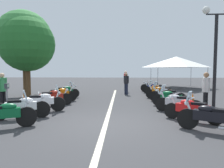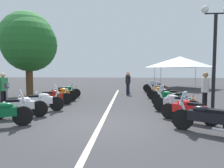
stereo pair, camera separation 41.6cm
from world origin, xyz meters
name	(u,v)px [view 2 (the right image)]	position (x,y,z in m)	size (l,w,h in m)	color
ground_plane	(101,124)	(0.00, 0.00, 0.00)	(80.00, 80.00, 0.00)	#38383A
lane_centre_stripe	(110,107)	(3.36, 0.00, 0.00)	(16.53, 0.16, 0.01)	beige
motorcycle_left_row_0	(0,113)	(-0.67, 3.23, 0.47)	(1.08, 1.95, 1.22)	black
motorcycle_left_row_1	(20,106)	(0.64, 3.27, 0.46)	(1.00, 2.04, 1.01)	black
motorcycle_left_row_2	(41,101)	(1.97, 3.02, 0.47)	(0.83, 2.11, 1.22)	black
motorcycle_left_row_3	(52,97)	(3.50, 3.08, 0.45)	(1.20, 1.97, 0.99)	black
motorcycle_left_row_4	(61,94)	(4.71, 3.01, 0.46)	(1.09, 1.85, 1.20)	black
motorcycle_left_row_5	(66,91)	(6.22, 3.17, 0.45)	(1.07, 1.84, 0.98)	black
motorcycle_right_row_0	(207,118)	(-0.77, -3.27, 0.47)	(1.22, 1.89, 1.22)	black
motorcycle_right_row_1	(188,110)	(0.57, -3.11, 0.45)	(1.37, 1.80, 0.98)	black
motorcycle_right_row_2	(175,103)	(2.02, -2.99, 0.46)	(1.20, 1.82, 1.21)	black
motorcycle_right_row_3	(170,98)	(3.44, -3.04, 0.45)	(1.10, 1.80, 0.99)	black
motorcycle_right_row_4	(167,95)	(4.76, -3.12, 0.47)	(1.26, 1.87, 1.21)	black
motorcycle_right_row_5	(162,92)	(6.05, -3.05, 0.46)	(1.31, 1.87, 1.19)	black
motorcycle_right_row_6	(159,90)	(7.39, -3.06, 0.47)	(1.41, 1.66, 1.02)	black
motorcycle_right_row_7	(157,88)	(8.99, -3.10, 0.45)	(1.26, 1.79, 1.00)	black
motorcycle_right_row_8	(154,87)	(10.17, -3.08, 0.46)	(1.12, 1.84, 1.01)	black
street_lamp_twin_globe	(215,40)	(2.22, -4.62, 3.17)	(0.32, 1.22, 4.60)	black
parking_meter	(7,92)	(1.68, 4.43, 0.90)	(0.18, 0.13, 1.29)	slate
traffic_cone_1	(193,99)	(4.49, -4.49, 0.29)	(0.36, 0.36, 0.61)	orange
traffic_cone_2	(25,99)	(3.64, 4.66, 0.29)	(0.36, 0.36, 0.61)	orange
bystander_0	(128,79)	(10.45, -0.89, 1.04)	(0.50, 0.32, 1.77)	black
bystander_1	(205,89)	(2.49, -4.37, 1.05)	(0.42, 0.39, 1.77)	black
bystander_2	(128,82)	(8.48, -0.90, 0.95)	(0.42, 0.38, 1.63)	#1E2338
bystander_4	(3,88)	(2.52, 5.13, 1.02)	(0.51, 0.32, 1.73)	black
roadside_tree_0	(27,39)	(7.20, 6.23, 4.07)	(3.78, 3.78, 5.97)	brown
roadside_tree_1	(30,45)	(6.63, 5.77, 3.58)	(3.66, 3.66, 5.42)	brown
event_tent	(180,62)	(14.40, -6.15, 2.65)	(5.01, 5.01, 3.20)	white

